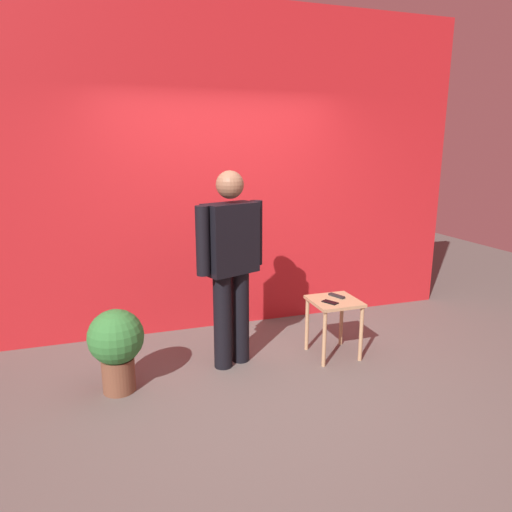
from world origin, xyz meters
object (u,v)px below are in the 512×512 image
object	(u,v)px
standing_person	(231,260)
potted_plant	(116,344)
side_table	(334,310)
cell_phone	(330,302)
tv_remote	(337,296)

from	to	relation	value
standing_person	potted_plant	bearing A→B (deg)	-169.66
side_table	potted_plant	distance (m)	1.95
standing_person	cell_phone	xyz separation A→B (m)	(0.87, -0.19, -0.42)
side_table	tv_remote	bearing A→B (deg)	49.89
side_table	cell_phone	xyz separation A→B (m)	(-0.08, -0.06, 0.11)
cell_phone	potted_plant	size ratio (longest dim) A/B	0.21
side_table	potted_plant	size ratio (longest dim) A/B	0.80
cell_phone	tv_remote	xyz separation A→B (m)	(0.14, 0.13, 0.01)
cell_phone	standing_person	bearing A→B (deg)	138.82
standing_person	side_table	xyz separation A→B (m)	(0.95, -0.13, -0.53)
standing_person	cell_phone	world-z (taller)	standing_person
side_table	tv_remote	xyz separation A→B (m)	(0.06, 0.07, 0.11)
cell_phone	tv_remote	distance (m)	0.19
side_table	cell_phone	bearing A→B (deg)	-141.17
standing_person	potted_plant	xyz separation A→B (m)	(-1.00, -0.18, -0.57)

